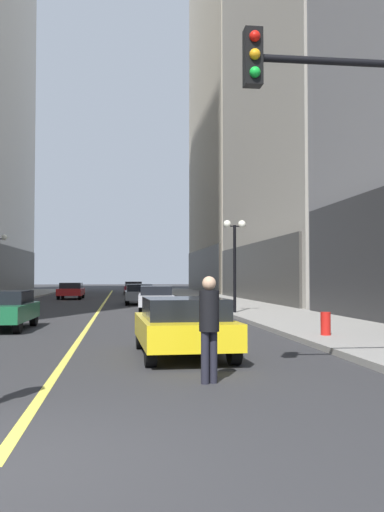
{
  "coord_description": "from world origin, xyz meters",
  "views": [
    {
      "loc": [
        1.19,
        -5.62,
        1.79
      ],
      "look_at": [
        5.85,
        32.15,
        3.19
      ],
      "focal_mm": 40.08,
      "sensor_mm": 36.0,
      "label": 1
    }
  ],
  "objects_px": {
    "car_grey": "(139,293)",
    "street_lamp_right_mid": "(235,245)",
    "car_maroon": "(133,288)",
    "car_yellow": "(183,324)",
    "fire_hydrant_right": "(326,326)",
    "car_red": "(71,290)",
    "car_silver": "(156,297)",
    "pedestrian_in_black_coat": "(209,320)",
    "car_green": "(3,308)"
  },
  "relations": [
    {
      "from": "car_red",
      "to": "street_lamp_right_mid",
      "type": "distance_m",
      "value": 23.25
    },
    {
      "from": "car_silver",
      "to": "fire_hydrant_right",
      "type": "distance_m",
      "value": 14.8
    },
    {
      "from": "pedestrian_in_black_coat",
      "to": "fire_hydrant_right",
      "type": "relative_size",
      "value": 2.25
    },
    {
      "from": "car_grey",
      "to": "street_lamp_right_mid",
      "type": "height_order",
      "value": "street_lamp_right_mid"
    },
    {
      "from": "car_yellow",
      "to": "street_lamp_right_mid",
      "type": "relative_size",
      "value": 0.95
    },
    {
      "from": "car_maroon",
      "to": "street_lamp_right_mid",
      "type": "xyz_separation_m",
      "value": [
        4.06,
        -31.84,
        2.54
      ]
    },
    {
      "from": "street_lamp_right_mid",
      "to": "fire_hydrant_right",
      "type": "xyz_separation_m",
      "value": [
        0.5,
        -10.5,
        -2.86
      ]
    },
    {
      "from": "car_grey",
      "to": "fire_hydrant_right",
      "type": "distance_m",
      "value": 22.4
    },
    {
      "from": "car_maroon",
      "to": "fire_hydrant_right",
      "type": "relative_size",
      "value": 5.53
    },
    {
      "from": "car_green",
      "to": "car_silver",
      "type": "relative_size",
      "value": 0.86
    },
    {
      "from": "car_silver",
      "to": "car_maroon",
      "type": "distance_m",
      "value": 28.08
    },
    {
      "from": "car_silver",
      "to": "car_maroon",
      "type": "relative_size",
      "value": 1.09
    },
    {
      "from": "car_red",
      "to": "street_lamp_right_mid",
      "type": "xyz_separation_m",
      "value": [
        9.27,
        -21.17,
        2.54
      ]
    },
    {
      "from": "car_yellow",
      "to": "car_red",
      "type": "xyz_separation_m",
      "value": [
        -5.44,
        34.38,
        0.0
      ]
    },
    {
      "from": "car_grey",
      "to": "fire_hydrant_right",
      "type": "xyz_separation_m",
      "value": [
        4.58,
        -21.92,
        -0.32
      ]
    },
    {
      "from": "car_grey",
      "to": "car_red",
      "type": "bearing_deg",
      "value": 118.04
    },
    {
      "from": "car_red",
      "to": "car_maroon",
      "type": "bearing_deg",
      "value": 63.99
    },
    {
      "from": "car_maroon",
      "to": "street_lamp_right_mid",
      "type": "relative_size",
      "value": 1.0
    },
    {
      "from": "car_red",
      "to": "car_maroon",
      "type": "xyz_separation_m",
      "value": [
        5.21,
        10.68,
        -0.0
      ]
    },
    {
      "from": "car_green",
      "to": "car_maroon",
      "type": "relative_size",
      "value": 0.93
    },
    {
      "from": "car_maroon",
      "to": "fire_hydrant_right",
      "type": "distance_m",
      "value": 42.59
    },
    {
      "from": "car_yellow",
      "to": "fire_hydrant_right",
      "type": "xyz_separation_m",
      "value": [
        4.33,
        2.72,
        -0.32
      ]
    },
    {
      "from": "car_grey",
      "to": "car_yellow",
      "type": "bearing_deg",
      "value": -89.42
    },
    {
      "from": "car_red",
      "to": "fire_hydrant_right",
      "type": "height_order",
      "value": "car_red"
    },
    {
      "from": "street_lamp_right_mid",
      "to": "car_grey",
      "type": "bearing_deg",
      "value": 109.64
    },
    {
      "from": "car_silver",
      "to": "fire_hydrant_right",
      "type": "bearing_deg",
      "value": -74.56
    },
    {
      "from": "car_green",
      "to": "fire_hydrant_right",
      "type": "distance_m",
      "value": 10.72
    },
    {
      "from": "car_yellow",
      "to": "fire_hydrant_right",
      "type": "bearing_deg",
      "value": 32.12
    },
    {
      "from": "car_grey",
      "to": "street_lamp_right_mid",
      "type": "relative_size",
      "value": 1.02
    },
    {
      "from": "car_grey",
      "to": "fire_hydrant_right",
      "type": "height_order",
      "value": "car_grey"
    },
    {
      "from": "car_silver",
      "to": "pedestrian_in_black_coat",
      "type": "xyz_separation_m",
      "value": [
        -0.3,
        -20.26,
        0.34
      ]
    },
    {
      "from": "car_red",
      "to": "pedestrian_in_black_coat",
      "type": "distance_m",
      "value": 38.07
    },
    {
      "from": "street_lamp_right_mid",
      "to": "fire_hydrant_right",
      "type": "distance_m",
      "value": 10.89
    },
    {
      "from": "car_red",
      "to": "pedestrian_in_black_coat",
      "type": "xyz_separation_m",
      "value": [
        5.52,
        -37.66,
        0.34
      ]
    },
    {
      "from": "car_green",
      "to": "pedestrian_in_black_coat",
      "type": "distance_m",
      "value": 11.87
    },
    {
      "from": "car_grey",
      "to": "car_green",
      "type": "bearing_deg",
      "value": -106.42
    },
    {
      "from": "car_silver",
      "to": "car_maroon",
      "type": "height_order",
      "value": "same"
    },
    {
      "from": "car_maroon",
      "to": "car_yellow",
      "type": "bearing_deg",
      "value": -89.71
    },
    {
      "from": "car_silver",
      "to": "car_grey",
      "type": "relative_size",
      "value": 1.07
    },
    {
      "from": "car_yellow",
      "to": "pedestrian_in_black_coat",
      "type": "height_order",
      "value": "pedestrian_in_black_coat"
    },
    {
      "from": "street_lamp_right_mid",
      "to": "car_maroon",
      "type": "bearing_deg",
      "value": 97.26
    },
    {
      "from": "car_green",
      "to": "pedestrian_in_black_coat",
      "type": "bearing_deg",
      "value": -62.63
    },
    {
      "from": "car_grey",
      "to": "car_maroon",
      "type": "height_order",
      "value": "same"
    },
    {
      "from": "car_maroon",
      "to": "pedestrian_in_black_coat",
      "type": "relative_size",
      "value": 2.46
    },
    {
      "from": "car_silver",
      "to": "street_lamp_right_mid",
      "type": "distance_m",
      "value": 5.7
    },
    {
      "from": "car_red",
      "to": "pedestrian_in_black_coat",
      "type": "relative_size",
      "value": 2.47
    },
    {
      "from": "car_silver",
      "to": "pedestrian_in_black_coat",
      "type": "relative_size",
      "value": 2.67
    },
    {
      "from": "car_red",
      "to": "car_maroon",
      "type": "relative_size",
      "value": 1.0
    },
    {
      "from": "fire_hydrant_right",
      "to": "car_green",
      "type": "bearing_deg",
      "value": 154.9
    },
    {
      "from": "car_green",
      "to": "car_grey",
      "type": "xyz_separation_m",
      "value": [
        5.12,
        17.38,
        0.0
      ]
    }
  ]
}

